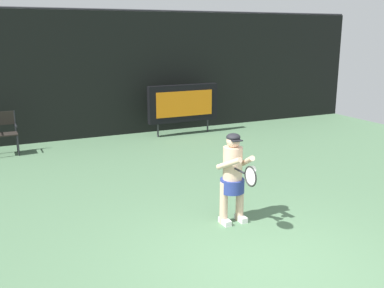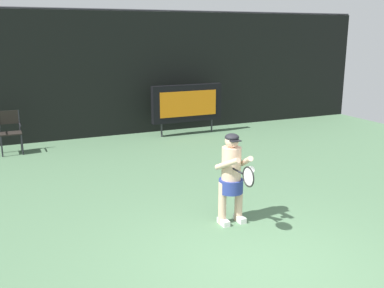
{
  "view_description": "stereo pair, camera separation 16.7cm",
  "coord_description": "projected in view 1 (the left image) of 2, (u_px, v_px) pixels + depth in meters",
  "views": [
    {
      "loc": [
        -3.14,
        -4.37,
        3.01
      ],
      "look_at": [
        0.21,
        2.68,
        1.05
      ],
      "focal_mm": 41.84,
      "sensor_mm": 36.0,
      "label": 1
    },
    {
      "loc": [
        -2.99,
        -4.43,
        3.01
      ],
      "look_at": [
        0.21,
        2.68,
        1.05
      ],
      "focal_mm": 41.84,
      "sensor_mm": 36.0,
      "label": 2
    }
  ],
  "objects": [
    {
      "name": "ground",
      "position": [
        273.0,
        275.0,
        5.71
      ],
      "size": [
        18.0,
        22.0,
        0.03
      ],
      "color": "#4E7150"
    },
    {
      "name": "tennis_racket",
      "position": [
        250.0,
        176.0,
        6.56
      ],
      "size": [
        0.03,
        0.6,
        0.31
      ],
      "rotation": [
        0.0,
        0.0,
        0.33
      ],
      "color": "black"
    },
    {
      "name": "tennis_player",
      "position": [
        233.0,
        175.0,
        7.11
      ],
      "size": [
        0.54,
        0.62,
        1.48
      ],
      "color": "white",
      "rests_on": "ground"
    },
    {
      "name": "umpire_chair",
      "position": [
        6.0,
        130.0,
        11.18
      ],
      "size": [
        0.52,
        0.44,
        1.08
      ],
      "color": "black",
      "rests_on": "ground"
    },
    {
      "name": "scoreboard",
      "position": [
        183.0,
        103.0,
        13.32
      ],
      "size": [
        2.2,
        0.21,
        1.5
      ],
      "color": "black",
      "rests_on": "ground"
    },
    {
      "name": "backdrop_screen",
      "position": [
        99.0,
        75.0,
        12.87
      ],
      "size": [
        18.0,
        0.12,
        3.66
      ],
      "color": "black",
      "rests_on": "ground"
    }
  ]
}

